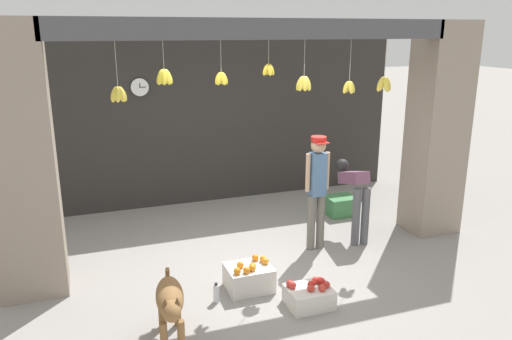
{
  "coord_description": "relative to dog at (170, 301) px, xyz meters",
  "views": [
    {
      "loc": [
        -2.11,
        -5.45,
        2.9
      ],
      "look_at": [
        0.0,
        0.4,
        1.15
      ],
      "focal_mm": 35.0,
      "sensor_mm": 36.0,
      "label": 1
    }
  ],
  "objects": [
    {
      "name": "ground_plane",
      "position": [
        1.45,
        1.25,
        -0.45
      ],
      "size": [
        60.0,
        60.0,
        0.0
      ],
      "primitive_type": "plane",
      "color": "gray"
    },
    {
      "name": "shop_back_wall",
      "position": [
        1.45,
        3.98,
        1.07
      ],
      "size": [
        6.76,
        0.12,
        3.03
      ],
      "primitive_type": "cube",
      "color": "#2D2B28",
      "rests_on": "ground_plane"
    },
    {
      "name": "shop_pillar_left",
      "position": [
        -1.28,
        1.55,
        1.07
      ],
      "size": [
        0.7,
        0.6,
        3.03
      ],
      "primitive_type": "cube",
      "color": "gray",
      "rests_on": "ground_plane"
    },
    {
      "name": "shop_pillar_right",
      "position": [
        4.18,
        1.55,
        1.07
      ],
      "size": [
        0.7,
        0.6,
        3.03
      ],
      "primitive_type": "cube",
      "color": "gray",
      "rests_on": "ground_plane"
    },
    {
      "name": "storefront_awning",
      "position": [
        1.45,
        1.37,
        2.41
      ],
      "size": [
        4.86,
        0.31,
        0.92
      ],
      "color": "#4C4C51"
    },
    {
      "name": "dog",
      "position": [
        0.0,
        0.0,
        0.0
      ],
      "size": [
        0.34,
        0.95,
        0.66
      ],
      "rotation": [
        0.0,
        0.0,
        -1.69
      ],
      "color": "olive",
      "rests_on": "ground_plane"
    },
    {
      "name": "shopkeeper",
      "position": [
        2.26,
        1.48,
        0.47
      ],
      "size": [
        0.34,
        0.26,
        1.57
      ],
      "rotation": [
        0.0,
        0.0,
        3.15
      ],
      "color": "#6B665B",
      "rests_on": "ground_plane"
    },
    {
      "name": "worker_stooping",
      "position": [
        2.92,
        1.62,
        0.27
      ],
      "size": [
        0.28,
        0.82,
        1.07
      ],
      "rotation": [
        0.0,
        0.0,
        -0.08
      ],
      "color": "#56565B",
      "rests_on": "ground_plane"
    },
    {
      "name": "fruit_crate_oranges",
      "position": [
        1.04,
        0.73,
        -0.3
      ],
      "size": [
        0.52,
        0.43,
        0.36
      ],
      "color": "silver",
      "rests_on": "ground_plane"
    },
    {
      "name": "fruit_crate_apples",
      "position": [
        1.53,
        0.16,
        -0.33
      ],
      "size": [
        0.48,
        0.4,
        0.29
      ],
      "color": "silver",
      "rests_on": "ground_plane"
    },
    {
      "name": "produce_box_green",
      "position": [
        3.23,
        2.53,
        -0.3
      ],
      "size": [
        0.47,
        0.39,
        0.3
      ],
      "primitive_type": "cube",
      "color": "#42844C",
      "rests_on": "ground_plane"
    },
    {
      "name": "water_bottle",
      "position": [
        0.6,
        0.58,
        -0.34
      ],
      "size": [
        0.07,
        0.07,
        0.23
      ],
      "color": "silver",
      "rests_on": "ground_plane"
    },
    {
      "name": "wall_clock",
      "position": [
        0.31,
        3.91,
        1.58
      ],
      "size": [
        0.3,
        0.03,
        0.3
      ],
      "color": "black"
    }
  ]
}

